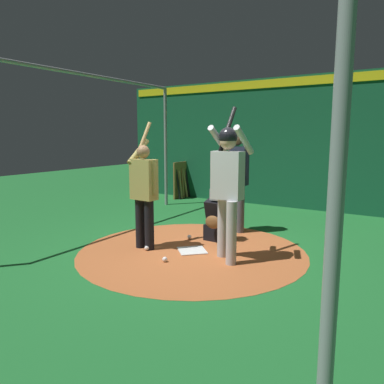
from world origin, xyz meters
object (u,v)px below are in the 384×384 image
at_px(visitor, 144,189).
at_px(baseball_1, 165,259).
at_px(umpire, 236,177).
at_px(bat_rack, 184,181).
at_px(home_plate, 192,250).
at_px(baseball_0, 189,237).
at_px(catcher, 218,220).
at_px(baseball_2, 147,248).
at_px(batter, 228,180).

xyz_separation_m(visitor, baseball_1, (0.37, 0.67, -0.92)).
bearing_deg(umpire, bat_rack, -132.24).
xyz_separation_m(home_plate, baseball_0, (-0.54, -0.40, 0.03)).
xyz_separation_m(catcher, baseball_1, (1.41, -0.10, -0.32)).
xyz_separation_m(baseball_0, baseball_1, (1.18, 0.34, 0.00)).
bearing_deg(baseball_2, batter, 103.07).
height_order(catcher, visitor, visitor).
height_order(baseball_0, baseball_1, same).
bearing_deg(visitor, home_plate, 114.27).
relative_size(home_plate, visitor, 0.21).
bearing_deg(baseball_1, umpire, 176.97).
distance_m(home_plate, umpire, 1.78).
height_order(umpire, bat_rack, umpire).
xyz_separation_m(catcher, baseball_2, (1.14, -0.66, -0.32)).
distance_m(bat_rack, baseball_1, 5.61).
bearing_deg(home_plate, umpire, 177.85).
height_order(umpire, baseball_2, umpire).
bearing_deg(catcher, bat_rack, -138.69).
bearing_deg(batter, baseball_0, -120.26).
relative_size(visitor, baseball_2, 27.54).
bearing_deg(baseball_2, catcher, 149.74).
relative_size(home_plate, catcher, 0.45).
xyz_separation_m(visitor, bat_rack, (-4.43, -2.21, -0.47)).
bearing_deg(umpire, baseball_1, -3.03).
xyz_separation_m(umpire, baseball_0, (0.90, -0.45, -1.01)).
bearing_deg(umpire, visitor, -24.37).
bearing_deg(home_plate, batter, 83.43).
distance_m(home_plate, visitor, 1.23).
xyz_separation_m(home_plate, umpire, (-1.44, 0.05, 1.04)).
relative_size(batter, umpire, 1.21).
relative_size(home_plate, baseball_1, 5.68).
distance_m(batter, umpire, 1.64).
bearing_deg(baseball_0, visitor, -21.74).
relative_size(bat_rack, baseball_2, 14.20).
xyz_separation_m(baseball_1, baseball_2, (-0.28, -0.56, 0.00)).
relative_size(baseball_1, baseball_2, 1.00).
distance_m(baseball_1, baseball_2, 0.63).
distance_m(bat_rack, baseball_2, 5.10).
xyz_separation_m(home_plate, baseball_2, (0.37, -0.62, 0.03)).
bearing_deg(catcher, visitor, -36.35).
bearing_deg(catcher, baseball_2, -30.26).
xyz_separation_m(batter, baseball_0, (-0.61, -1.05, -1.15)).
relative_size(umpire, baseball_1, 25.08).
distance_m(visitor, baseball_1, 1.20).
bearing_deg(umpire, batter, 21.51).
bearing_deg(visitor, umpire, 158.83).
xyz_separation_m(umpire, baseball_2, (1.81, -0.67, -1.01)).
bearing_deg(catcher, batter, 35.81).
xyz_separation_m(bat_rack, baseball_2, (4.52, 2.31, -0.45)).
bearing_deg(baseball_1, baseball_0, -163.84).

